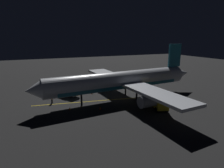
% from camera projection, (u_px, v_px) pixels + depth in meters
% --- Properties ---
extents(ground_plane, '(180.00, 180.00, 0.20)m').
position_uv_depth(ground_plane, '(121.00, 99.00, 40.30)').
color(ground_plane, '#252525').
extents(apron_guide_stripe, '(5.13, 27.41, 0.01)m').
position_uv_depth(apron_guide_stripe, '(102.00, 100.00, 39.28)').
color(apron_guide_stripe, gold).
rests_on(apron_guide_stripe, ground_plane).
extents(airliner, '(34.80, 38.19, 11.35)m').
position_uv_depth(airliner, '(123.00, 81.00, 39.62)').
color(airliner, silver).
rests_on(airliner, ground_plane).
extents(baggage_truck, '(6.69, 4.80, 2.18)m').
position_uv_depth(baggage_truck, '(66.00, 90.00, 42.58)').
color(baggage_truck, gold).
rests_on(baggage_truck, ground_plane).
extents(catering_truck, '(6.79, 3.82, 2.56)m').
position_uv_depth(catering_truck, '(157.00, 101.00, 35.01)').
color(catering_truck, gold).
rests_on(catering_truck, ground_plane).
extents(ground_crew_worker, '(0.40, 0.40, 1.74)m').
position_uv_depth(ground_crew_worker, '(52.00, 99.00, 37.44)').
color(ground_crew_worker, black).
rests_on(ground_crew_worker, ground_plane).
extents(traffic_cone_near_left, '(0.50, 0.50, 0.55)m').
position_uv_depth(traffic_cone_near_left, '(70.00, 109.00, 34.12)').
color(traffic_cone_near_left, '#EA590F').
rests_on(traffic_cone_near_left, ground_plane).
extents(traffic_cone_near_right, '(0.50, 0.50, 0.55)m').
position_uv_depth(traffic_cone_near_right, '(92.00, 93.00, 43.84)').
color(traffic_cone_near_right, '#EA590F').
rests_on(traffic_cone_near_right, ground_plane).
extents(traffic_cone_under_wing, '(0.50, 0.50, 0.55)m').
position_uv_depth(traffic_cone_under_wing, '(100.00, 108.00, 34.24)').
color(traffic_cone_under_wing, '#EA590F').
rests_on(traffic_cone_under_wing, ground_plane).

